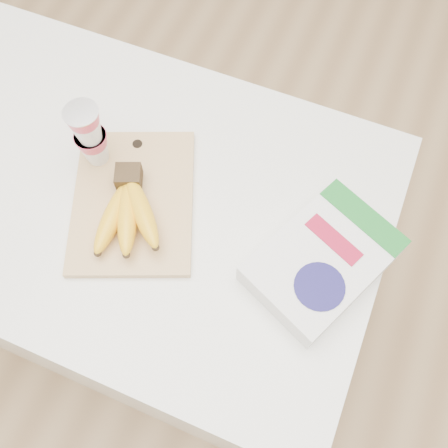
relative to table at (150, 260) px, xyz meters
name	(u,v)px	position (x,y,z in m)	size (l,w,h in m)	color
table	(150,260)	(0.00, 0.00, 0.00)	(1.03, 0.69, 0.77)	white
cutting_board	(133,200)	(0.03, -0.02, 0.39)	(0.23, 0.31, 0.02)	tan
bananas	(128,211)	(0.04, -0.06, 0.42)	(0.16, 0.20, 0.06)	#382816
yogurt_stack	(89,134)	(-0.07, 0.03, 0.48)	(0.07, 0.07, 0.15)	white
cereal_box	(323,260)	(0.40, -0.01, 0.41)	(0.26, 0.30, 0.06)	white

